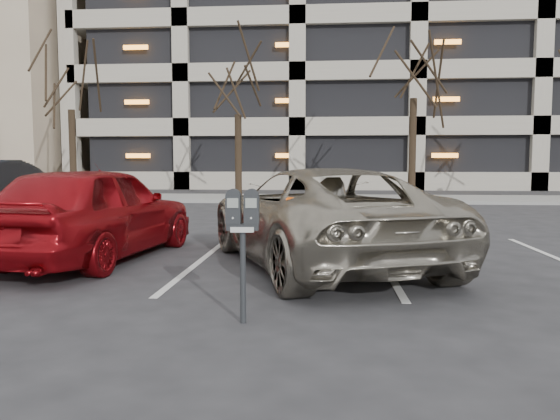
# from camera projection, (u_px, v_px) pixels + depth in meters

# --- Properties ---
(ground) EXTENTS (140.00, 140.00, 0.00)m
(ground) POSITION_uv_depth(u_px,v_px,m) (280.00, 295.00, 6.29)
(ground) COLOR #28282B
(ground) RESTS_ON ground
(sidewalk) EXTENTS (80.00, 4.00, 0.12)m
(sidewalk) POSITION_uv_depth(u_px,v_px,m) (312.00, 198.00, 22.17)
(sidewalk) COLOR gray
(sidewalk) RESTS_ON ground
(stall_lines) EXTENTS (16.90, 5.20, 0.00)m
(stall_lines) POSITION_uv_depth(u_px,v_px,m) (204.00, 258.00, 8.68)
(stall_lines) COLOR silver
(stall_lines) RESTS_ON ground
(parking_garage) EXTENTS (52.00, 20.00, 19.00)m
(parking_garage) POSITION_uv_depth(u_px,v_px,m) (490.00, 51.00, 38.12)
(parking_garage) COLOR black
(parking_garage) RESTS_ON ground
(tree_a) EXTENTS (3.63, 3.63, 8.24)m
(tree_a) POSITION_uv_depth(u_px,v_px,m) (70.00, 55.00, 22.46)
(tree_a) COLOR black
(tree_a) RESTS_ON ground
(tree_b) EXTENTS (3.38, 3.38, 7.69)m
(tree_b) POSITION_uv_depth(u_px,v_px,m) (238.00, 62.00, 21.93)
(tree_b) COLOR black
(tree_b) RESTS_ON ground
(tree_c) EXTENTS (3.96, 3.96, 8.99)m
(tree_c) POSITION_uv_depth(u_px,v_px,m) (415.00, 35.00, 21.29)
(tree_c) COLOR black
(tree_c) RESTS_ON ground
(parking_meter) EXTENTS (0.33, 0.14, 1.25)m
(parking_meter) POSITION_uv_depth(u_px,v_px,m) (243.00, 223.00, 5.11)
(parking_meter) COLOR black
(parking_meter) RESTS_ON ground
(suv_silver) EXTENTS (4.14, 5.71, 1.45)m
(suv_silver) POSITION_uv_depth(u_px,v_px,m) (319.00, 216.00, 8.12)
(suv_silver) COLOR #A69E8D
(suv_silver) RESTS_ON ground
(car_red) EXTENTS (2.29, 4.61, 1.51)m
(car_red) POSITION_uv_depth(u_px,v_px,m) (94.00, 212.00, 8.51)
(car_red) COLOR maroon
(car_red) RESTS_ON ground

